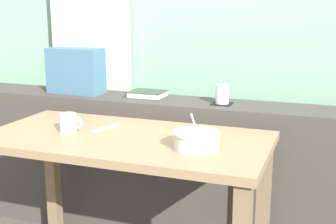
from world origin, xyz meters
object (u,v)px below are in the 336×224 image
breakfast_table (126,162)px  closed_book (147,94)px  coaster_square (222,104)px  juice_glass (222,95)px  throw_pillow (76,71)px  ceramic_mug (69,123)px  soup_bowl (197,141)px  fork_utensil (106,128)px

breakfast_table → closed_book: bearing=103.3°
breakfast_table → coaster_square: size_ratio=12.42×
breakfast_table → juice_glass: 0.65m
breakfast_table → juice_glass: size_ratio=12.75×
juice_glass → coaster_square: bearing=63.4°
juice_glass → throw_pillow: bearing=179.1°
juice_glass → ceramic_mug: juice_glass is taller
soup_bowl → fork_utensil: soup_bowl is taller
breakfast_table → fork_utensil: 0.21m
breakfast_table → soup_bowl: size_ratio=6.62×
throw_pillow → breakfast_table: bearing=-43.6°
breakfast_table → ceramic_mug: 0.31m
closed_book → soup_bowl: bearing=-53.4°
coaster_square → ceramic_mug: ceramic_mug is taller
breakfast_table → fork_utensil: bearing=148.0°
closed_book → ceramic_mug: 0.61m
throw_pillow → ceramic_mug: 0.66m
closed_book → fork_utensil: size_ratio=1.17×
juice_glass → soup_bowl: 0.60m
soup_bowl → coaster_square: bearing=94.0°
juice_glass → throw_pillow: throw_pillow is taller
throw_pillow → fork_utensil: 0.65m
soup_bowl → closed_book: bearing=126.6°
breakfast_table → closed_book: size_ratio=6.25×
coaster_square → fork_utensil: bearing=-135.2°
breakfast_table → coaster_square: coaster_square is taller
soup_bowl → breakfast_table: bearing=168.3°
closed_book → fork_utensil: closed_book is taller
soup_bowl → ceramic_mug: (-0.61, 0.04, 0.01)m
coaster_square → closed_book: 0.44m
coaster_square → soup_bowl: bearing=-86.0°
coaster_square → throw_pillow: bearing=179.1°
breakfast_table → soup_bowl: bearing=-11.7°
coaster_square → throw_pillow: (-0.87, 0.01, 0.13)m
breakfast_table → ceramic_mug: (-0.27, -0.03, 0.16)m
throw_pillow → fork_utensil: size_ratio=1.88×
throw_pillow → ceramic_mug: bearing=-62.1°
coaster_square → closed_book: size_ratio=0.50×
fork_utensil → throw_pillow: bearing=149.4°
breakfast_table → soup_bowl: soup_bowl is taller
throw_pillow → soup_bowl: 1.11m
closed_book → ceramic_mug: size_ratio=1.76×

